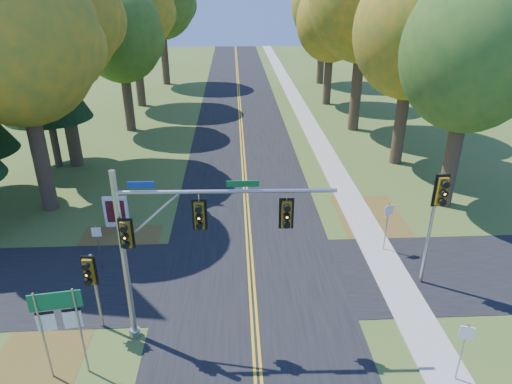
{
  "coord_description": "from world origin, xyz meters",
  "views": [
    {
      "loc": [
        -0.62,
        -14.6,
        11.86
      ],
      "look_at": [
        0.31,
        4.03,
        3.2
      ],
      "focal_mm": 32.0,
      "sensor_mm": 36.0,
      "label": 1
    }
  ],
  "objects_px": {
    "east_signal_pole": "(438,203)",
    "info_kiosk": "(116,212)",
    "traffic_mast": "(175,236)",
    "route_sign_cluster": "(59,317)"
  },
  "relations": [
    {
      "from": "east_signal_pole",
      "to": "info_kiosk",
      "type": "xyz_separation_m",
      "value": [
        -14.23,
        5.89,
        -3.05
      ]
    },
    {
      "from": "east_signal_pole",
      "to": "info_kiosk",
      "type": "distance_m",
      "value": 15.7
    },
    {
      "from": "traffic_mast",
      "to": "route_sign_cluster",
      "type": "xyz_separation_m",
      "value": [
        -3.56,
        -1.6,
        -1.84
      ]
    },
    {
      "from": "traffic_mast",
      "to": "route_sign_cluster",
      "type": "height_order",
      "value": "traffic_mast"
    },
    {
      "from": "traffic_mast",
      "to": "route_sign_cluster",
      "type": "distance_m",
      "value": 4.32
    },
    {
      "from": "route_sign_cluster",
      "to": "traffic_mast",
      "type": "bearing_deg",
      "value": 15.89
    },
    {
      "from": "traffic_mast",
      "to": "info_kiosk",
      "type": "relative_size",
      "value": 4.2
    },
    {
      "from": "info_kiosk",
      "to": "traffic_mast",
      "type": "bearing_deg",
      "value": -64.09
    },
    {
      "from": "traffic_mast",
      "to": "route_sign_cluster",
      "type": "relative_size",
      "value": 2.15
    },
    {
      "from": "traffic_mast",
      "to": "info_kiosk",
      "type": "bearing_deg",
      "value": 118.13
    }
  ]
}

